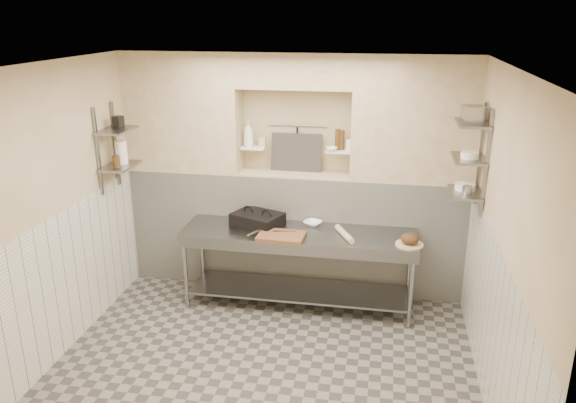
% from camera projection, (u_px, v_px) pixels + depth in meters
% --- Properties ---
extents(floor, '(4.00, 3.90, 0.10)m').
position_uv_depth(floor, '(265.00, 367.00, 5.42)').
color(floor, '#6A645E').
rests_on(floor, ground).
extents(ceiling, '(4.00, 3.90, 0.10)m').
position_uv_depth(ceiling, '(260.00, 59.00, 4.49)').
color(ceiling, silver).
rests_on(ceiling, ground).
extents(wall_left, '(0.10, 3.90, 2.80)m').
position_uv_depth(wall_left, '(51.00, 214.00, 5.30)').
color(wall_left, beige).
rests_on(wall_left, ground).
extents(wall_right, '(0.10, 3.90, 2.80)m').
position_uv_depth(wall_right, '(505.00, 244.00, 4.61)').
color(wall_right, beige).
rests_on(wall_right, ground).
extents(wall_back, '(4.00, 0.10, 2.80)m').
position_uv_depth(wall_back, '(298.00, 169.00, 6.82)').
color(wall_back, beige).
rests_on(wall_back, ground).
extents(wall_front, '(4.00, 0.10, 2.80)m').
position_uv_depth(wall_front, '(183.00, 358.00, 3.09)').
color(wall_front, beige).
rests_on(wall_front, ground).
extents(backwall_lower, '(4.00, 0.40, 1.40)m').
position_uv_depth(backwall_lower, '(295.00, 230.00, 6.81)').
color(backwall_lower, silver).
rests_on(backwall_lower, floor).
extents(alcove_sill, '(1.30, 0.40, 0.02)m').
position_uv_depth(alcove_sill, '(295.00, 174.00, 6.59)').
color(alcove_sill, beige).
rests_on(alcove_sill, backwall_lower).
extents(backwall_pillar_left, '(1.35, 0.40, 1.40)m').
position_uv_depth(backwall_pillar_left, '(184.00, 112.00, 6.59)').
color(backwall_pillar_left, beige).
rests_on(backwall_pillar_left, backwall_lower).
extents(backwall_pillar_right, '(1.35, 0.40, 1.40)m').
position_uv_depth(backwall_pillar_right, '(414.00, 119.00, 6.14)').
color(backwall_pillar_right, beige).
rests_on(backwall_pillar_right, backwall_lower).
extents(backwall_header, '(1.30, 0.40, 0.40)m').
position_uv_depth(backwall_header, '(295.00, 70.00, 6.20)').
color(backwall_header, beige).
rests_on(backwall_header, backwall_lower).
extents(wainscot_left, '(0.02, 3.90, 1.40)m').
position_uv_depth(wainscot_left, '(66.00, 281.00, 5.51)').
color(wainscot_left, silver).
rests_on(wainscot_left, floor).
extents(wainscot_right, '(0.02, 3.90, 1.40)m').
position_uv_depth(wainscot_right, '(488.00, 318.00, 4.85)').
color(wainscot_right, silver).
rests_on(wainscot_right, floor).
extents(alcove_shelf_left, '(0.28, 0.16, 0.02)m').
position_uv_depth(alcove_shelf_left, '(253.00, 148.00, 6.58)').
color(alcove_shelf_left, white).
rests_on(alcove_shelf_left, backwall_lower).
extents(alcove_shelf_right, '(0.28, 0.16, 0.02)m').
position_uv_depth(alcove_shelf_right, '(338.00, 151.00, 6.41)').
color(alcove_shelf_right, white).
rests_on(alcove_shelf_right, backwall_lower).
extents(utensil_rail, '(0.70, 0.02, 0.02)m').
position_uv_depth(utensil_rail, '(298.00, 125.00, 6.57)').
color(utensil_rail, gray).
rests_on(utensil_rail, wall_back).
extents(hanging_steel, '(0.02, 0.02, 0.30)m').
position_uv_depth(hanging_steel, '(297.00, 140.00, 6.61)').
color(hanging_steel, black).
rests_on(hanging_steel, utensil_rail).
extents(splash_panel, '(0.60, 0.08, 0.45)m').
position_uv_depth(splash_panel, '(296.00, 152.00, 6.61)').
color(splash_panel, '#383330').
rests_on(splash_panel, alcove_sill).
extents(shelf_rail_left_a, '(0.03, 0.03, 0.95)m').
position_uv_depth(shelf_rail_left_a, '(115.00, 144.00, 6.33)').
color(shelf_rail_left_a, slate).
rests_on(shelf_rail_left_a, wall_left).
extents(shelf_rail_left_b, '(0.03, 0.03, 0.95)m').
position_uv_depth(shelf_rail_left_b, '(98.00, 152.00, 5.95)').
color(shelf_rail_left_b, slate).
rests_on(shelf_rail_left_b, wall_left).
extents(wall_shelf_left_lower, '(0.30, 0.50, 0.02)m').
position_uv_depth(wall_shelf_left_lower, '(120.00, 166.00, 6.18)').
color(wall_shelf_left_lower, slate).
rests_on(wall_shelf_left_lower, wall_left).
extents(wall_shelf_left_upper, '(0.30, 0.50, 0.03)m').
position_uv_depth(wall_shelf_left_upper, '(117.00, 130.00, 6.05)').
color(wall_shelf_left_upper, slate).
rests_on(wall_shelf_left_upper, wall_left).
extents(shelf_rail_right_a, '(0.03, 0.03, 1.05)m').
position_uv_depth(shelf_rail_right_a, '(480.00, 154.00, 5.65)').
color(shelf_rail_right_a, slate).
rests_on(shelf_rail_right_a, wall_right).
extents(shelf_rail_right_b, '(0.03, 0.03, 1.05)m').
position_uv_depth(shelf_rail_right_b, '(486.00, 164.00, 5.28)').
color(shelf_rail_right_b, slate).
rests_on(shelf_rail_right_b, wall_right).
extents(wall_shelf_right_lower, '(0.30, 0.50, 0.02)m').
position_uv_depth(wall_shelf_right_lower, '(465.00, 193.00, 5.60)').
color(wall_shelf_right_lower, slate).
rests_on(wall_shelf_right_lower, wall_right).
extents(wall_shelf_right_mid, '(0.30, 0.50, 0.02)m').
position_uv_depth(wall_shelf_right_mid, '(469.00, 159.00, 5.48)').
color(wall_shelf_right_mid, slate).
rests_on(wall_shelf_right_mid, wall_right).
extents(wall_shelf_right_upper, '(0.30, 0.50, 0.03)m').
position_uv_depth(wall_shelf_right_upper, '(472.00, 123.00, 5.37)').
color(wall_shelf_right_upper, slate).
rests_on(wall_shelf_right_upper, wall_right).
extents(prep_table, '(2.60, 0.70, 0.90)m').
position_uv_depth(prep_table, '(299.00, 254.00, 6.28)').
color(prep_table, gray).
rests_on(prep_table, floor).
extents(panini_press, '(0.64, 0.56, 0.14)m').
position_uv_depth(panini_press, '(257.00, 219.00, 6.38)').
color(panini_press, black).
rests_on(panini_press, prep_table).
extents(cutting_board, '(0.51, 0.37, 0.04)m').
position_uv_depth(cutting_board, '(281.00, 236.00, 6.03)').
color(cutting_board, brown).
rests_on(cutting_board, prep_table).
extents(knife_blade, '(0.25, 0.08, 0.01)m').
position_uv_depth(knife_blade, '(284.00, 231.00, 6.10)').
color(knife_blade, gray).
rests_on(knife_blade, cutting_board).
extents(tongs, '(0.13, 0.23, 0.02)m').
position_uv_depth(tongs, '(255.00, 232.00, 6.05)').
color(tongs, gray).
rests_on(tongs, cutting_board).
extents(mixing_bowl, '(0.26, 0.26, 0.05)m').
position_uv_depth(mixing_bowl, '(313.00, 223.00, 6.40)').
color(mixing_bowl, white).
rests_on(mixing_bowl, prep_table).
extents(rolling_pin, '(0.25, 0.42, 0.07)m').
position_uv_depth(rolling_pin, '(344.00, 234.00, 6.07)').
color(rolling_pin, '#CCB28F').
rests_on(rolling_pin, prep_table).
extents(bread_board, '(0.29, 0.29, 0.02)m').
position_uv_depth(bread_board, '(409.00, 244.00, 5.85)').
color(bread_board, '#CCB28F').
rests_on(bread_board, prep_table).
extents(bread_loaf, '(0.19, 0.19, 0.11)m').
position_uv_depth(bread_loaf, '(410.00, 239.00, 5.83)').
color(bread_loaf, '#4C2D19').
rests_on(bread_loaf, bread_board).
extents(bottle_soap, '(0.15, 0.15, 0.30)m').
position_uv_depth(bottle_soap, '(248.00, 134.00, 6.54)').
color(bottle_soap, white).
rests_on(bottle_soap, alcove_shelf_left).
extents(jar_alcove, '(0.08, 0.08, 0.11)m').
position_uv_depth(jar_alcove, '(262.00, 142.00, 6.57)').
color(jar_alcove, beige).
rests_on(jar_alcove, alcove_shelf_left).
extents(bowl_alcove, '(0.16, 0.16, 0.04)m').
position_uv_depth(bowl_alcove, '(331.00, 149.00, 6.36)').
color(bowl_alcove, white).
rests_on(bowl_alcove, alcove_shelf_right).
extents(condiment_a, '(0.06, 0.06, 0.23)m').
position_uv_depth(condiment_a, '(342.00, 140.00, 6.39)').
color(condiment_a, '#452B12').
rests_on(condiment_a, alcove_shelf_right).
extents(condiment_b, '(0.06, 0.06, 0.24)m').
position_uv_depth(condiment_b, '(338.00, 139.00, 6.39)').
color(condiment_b, '#452B12').
rests_on(condiment_b, alcove_shelf_right).
extents(condiment_c, '(0.08, 0.08, 0.13)m').
position_uv_depth(condiment_c, '(349.00, 145.00, 6.35)').
color(condiment_c, white).
rests_on(condiment_c, alcove_shelf_right).
extents(jug_left, '(0.13, 0.13, 0.26)m').
position_uv_depth(jug_left, '(121.00, 152.00, 6.19)').
color(jug_left, white).
rests_on(jug_left, wall_shelf_left_lower).
extents(jar_left, '(0.08, 0.08, 0.12)m').
position_uv_depth(jar_left, '(116.00, 161.00, 6.09)').
color(jar_left, '#452B12').
rests_on(jar_left, wall_shelf_left_lower).
extents(box_left_upper, '(0.11, 0.11, 0.13)m').
position_uv_depth(box_left_upper, '(118.00, 122.00, 6.08)').
color(box_left_upper, black).
rests_on(box_left_upper, wall_shelf_left_upper).
extents(bowl_right, '(0.20, 0.20, 0.06)m').
position_uv_depth(bowl_right, '(465.00, 187.00, 5.63)').
color(bowl_right, white).
rests_on(bowl_right, wall_shelf_right_lower).
extents(canister_right, '(0.09, 0.09, 0.09)m').
position_uv_depth(canister_right, '(467.00, 190.00, 5.47)').
color(canister_right, gray).
rests_on(canister_right, wall_shelf_right_lower).
extents(bowl_right_mid, '(0.17, 0.17, 0.06)m').
position_uv_depth(bowl_right_mid, '(470.00, 155.00, 5.44)').
color(bowl_right_mid, white).
rests_on(bowl_right_mid, wall_shelf_right_mid).
extents(basket_right, '(0.22, 0.26, 0.15)m').
position_uv_depth(basket_right, '(473.00, 114.00, 5.36)').
color(basket_right, gray).
rests_on(basket_right, wall_shelf_right_upper).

